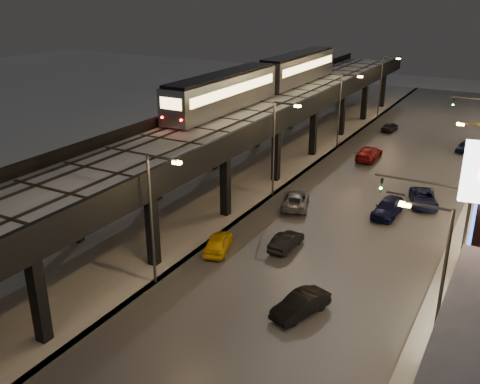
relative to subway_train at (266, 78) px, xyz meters
The scene contains 23 objects.
road_surface 20.63m from the subway_train, 31.84° to the right, with size 17.00×120.00×0.06m, color #46474D.
under_viaduct_pavement 13.26m from the subway_train, 75.88° to the right, with size 11.00×120.00×0.06m, color #9FA1A8.
elevated_viaduct 13.63m from the subway_train, 79.19° to the right, with size 9.00×100.00×6.30m.
viaduct_trackbed 13.36m from the subway_train, 79.13° to the right, with size 8.40×100.00×0.32m.
viaduct_parapet_streetside 14.73m from the subway_train, 62.10° to the right, with size 0.30×100.00×1.10m, color black.
viaduct_parapet_far 13.17m from the subway_train, 98.14° to the right, with size 0.30×100.00×1.10m, color black.
streetlight_left_1 33.10m from the subway_train, 75.81° to the right, with size 2.57×0.28×9.00m.
streetlight_right_1 40.83m from the subway_train, 51.70° to the right, with size 2.56×0.28×9.00m.
streetlight_left_2 16.42m from the subway_train, 59.92° to the right, with size 2.57×0.28×9.00m.
streetlight_right_2 29.00m from the subway_train, 28.92° to the right, with size 2.56×0.28×9.00m.
streetlight_left_3 9.59m from the subway_train, 26.71° to the left, with size 2.57×0.28×9.00m.
streetlight_left_4 23.71m from the subway_train, 69.90° to the left, with size 2.57×0.28×9.00m.
traffic_light_rig_a 33.67m from the subway_train, 43.31° to the right, with size 6.10×0.34×7.00m.
subway_train is the anchor object (origin of this frame).
car_taxi 28.70m from the subway_train, 70.60° to the right, with size 1.62×4.02×1.37m, color #E4B20C.
car_near_white 28.02m from the subway_train, 60.03° to the right, with size 1.30×3.73×1.23m, color black.
car_mid_silver 20.41m from the subway_train, 55.11° to the right, with size 2.23×4.83×1.34m, color slate.
car_mid_dark 14.76m from the subway_train, ahead, with size 2.09×5.15×1.49m, color maroon.
car_far_white 20.50m from the subway_train, 53.10° to the left, with size 1.44×3.58×1.22m, color black.
car_onc_silver 36.32m from the subway_train, 59.99° to the right, with size 1.42×4.07×1.34m, color black.
car_onc_dark 24.10m from the subway_train, 24.77° to the right, with size 2.20×4.77×1.33m, color #141A44.
car_onc_white 24.09m from the subway_train, 35.88° to the right, with size 1.90×4.69×1.36m, color black.
car_onc_red 25.05m from the subway_train, 24.62° to the left, with size 1.45×3.61×1.23m, color black.
Camera 1 is at (19.32, -11.46, 18.60)m, focal length 40.00 mm.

